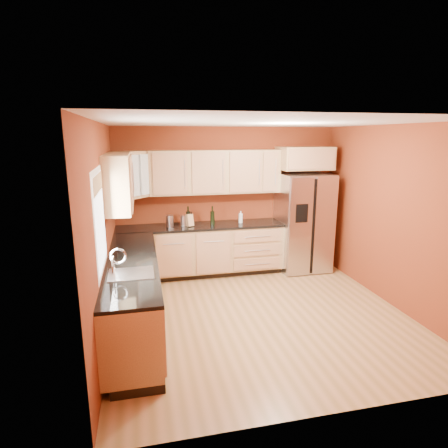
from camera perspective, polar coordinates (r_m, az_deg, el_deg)
The scene contains 23 objects.
floor at distance 5.42m, azimuth 5.40°, elevation -13.48°, with size 4.00×4.00×0.00m, color olive.
ceiling at distance 4.85m, azimuth 6.08°, elevation 15.15°, with size 4.00×4.00×0.00m, color silver.
wall_back at distance 6.87m, azimuth 0.49°, elevation 3.74°, with size 4.00×0.04×2.60m, color maroon.
wall_front at distance 3.22m, azimuth 17.00°, elevation -7.93°, with size 4.00×0.04×2.60m, color maroon.
wall_left at distance 4.76m, azimuth -17.83°, elevation -1.18°, with size 0.04×4.00×2.60m, color maroon.
wall_right at distance 5.91m, azimuth 24.47°, elevation 0.98°, with size 0.04×4.00×2.60m, color maroon.
base_cabinets_back at distance 6.68m, azimuth -3.55°, elevation -4.16°, with size 2.90×0.60×0.88m, color #9F764D.
base_cabinets_left at distance 5.01m, azimuth -13.66°, elevation -10.59°, with size 0.60×2.80×0.88m, color #9F764D.
countertop_back at distance 6.54m, azimuth -3.59°, elevation -0.34°, with size 2.90×0.62×0.04m, color black.
countertop_left at distance 4.85m, azimuth -13.83°, elevation -5.59°, with size 0.62×2.80×0.04m, color black.
upper_cabinets_back at distance 6.59m, azimuth -1.31°, elevation 7.94°, with size 2.30×0.33×0.75m, color #9F764D.
upper_cabinets_left at distance 5.36m, azimuth -15.82°, elevation 6.24°, with size 0.33×1.35×0.75m, color #9F764D.
corner_upper_cabinet at distance 6.30m, azimuth -13.89°, elevation 7.31°, with size 0.62×0.33×0.75m, color #9F764D.
over_fridge_cabinet at distance 6.94m, azimuth 12.17°, elevation 9.78°, with size 0.92×0.60×0.40m, color #9F764D.
refrigerator at distance 7.03m, azimuth 11.97°, elevation 0.26°, with size 0.90×0.75×1.78m, color silver.
window at distance 4.21m, azimuth -18.36°, elevation 0.47°, with size 0.03×0.90×1.00m, color white.
sink_faucet at distance 4.32m, azimuth -14.06°, elevation -5.56°, with size 0.50×0.42×0.30m, color white, non-canonical shape.
canister_left at distance 6.50m, azimuth -6.15°, elevation 0.53°, with size 0.11×0.11×0.18m, color silver.
canister_right at distance 6.45m, azimuth -8.27°, elevation 0.45°, with size 0.12×0.12×0.20m, color silver.
wine_bottle_a at distance 6.53m, azimuth -5.48°, elevation 1.27°, with size 0.07×0.07×0.33m, color black, non-canonical shape.
wine_bottle_b at distance 6.50m, azimuth -1.77°, elevation 1.29°, with size 0.08×0.08×0.34m, color black, non-canonical shape.
knife_block at distance 6.46m, azimuth -5.27°, elevation 0.59°, with size 0.11×0.10×0.21m, color tan.
soap_dispenser at distance 6.69m, azimuth 2.55°, elevation 1.08°, with size 0.07×0.07×0.21m, color white.
Camera 1 is at (-1.54, -4.60, 2.43)m, focal length 30.00 mm.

